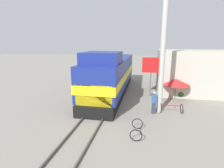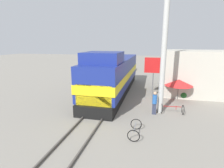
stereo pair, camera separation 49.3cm
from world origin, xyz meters
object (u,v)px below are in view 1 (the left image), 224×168
Objects in this scene: vendor_umbrella at (176,82)px; locomotive at (111,75)px; person_bystander at (154,101)px; utility_pole at (163,41)px; bicycle_spare at (137,129)px; bicycle at (171,108)px; billboard_sign at (151,68)px.

locomotive is at bearing 174.76° from vendor_umbrella.
vendor_umbrella is 1.44× the size of person_bystander.
locomotive is 1.33× the size of utility_pole.
person_bystander reaches higher than bicycle_spare.
vendor_umbrella is at bearing -16.41° from bicycle.
bicycle_spare is at bearing 143.91° from bicycle.
utility_pole is 5.14m from bicycle.
vendor_umbrella is 8.37m from bicycle_spare.
bicycle_spare is (3.16, -8.19, -1.60)m from locomotive.
locomotive is 7.24m from bicycle.
utility_pole is at bearing 50.31° from person_bystander.
bicycle is (-0.83, -3.74, -1.29)m from vendor_umbrella.
locomotive is 5.62× the size of vendor_umbrella.
billboard_sign is at bearing -1.44° from locomotive.
bicycle_spare is (-0.89, -8.09, -2.52)m from billboard_sign.
utility_pole reaches higher than locomotive.
locomotive reaches higher than bicycle_spare.
person_bystander is (-0.45, -0.54, -4.47)m from utility_pole.
bicycle is at bearing -102.52° from vendor_umbrella.
bicycle reaches higher than bicycle_spare.
utility_pole is at bearing 77.30° from bicycle.
billboard_sign is (-0.64, 4.09, -2.56)m from utility_pole.
bicycle is at bearing -37.74° from locomotive.
locomotive is at bearing 138.26° from utility_pole.
utility_pole is 4.86m from billboard_sign.
utility_pole is at bearing -41.74° from locomotive.
locomotive is at bearing 178.56° from billboard_sign.
vendor_umbrella is 1.71× the size of bicycle_spare.
utility_pole is 4.53m from person_bystander.
person_bystander is (-2.18, -4.14, -0.70)m from vendor_umbrella.
bicycle is (5.59, -4.33, -1.59)m from locomotive.
bicycle is at bearing 16.65° from person_bystander.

